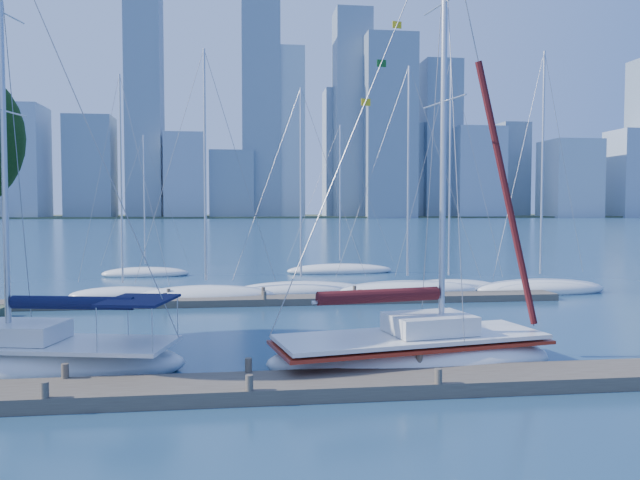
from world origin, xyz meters
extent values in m
plane|color=#17304C|center=(0.00, 0.00, 0.00)|extent=(700.00, 700.00, 0.00)
cube|color=#463D33|center=(0.00, 0.00, 0.20)|extent=(26.00, 2.00, 0.40)
cube|color=#463D33|center=(2.00, 16.00, 0.18)|extent=(30.00, 1.80, 0.36)
cube|color=#38472D|center=(0.00, 320.00, 0.00)|extent=(800.00, 100.00, 1.50)
ellipsoid|color=silver|center=(-6.24, 2.89, 0.25)|extent=(9.02, 4.58, 1.51)
cube|color=silver|center=(-6.24, 2.89, 0.96)|extent=(8.35, 4.22, 0.12)
cube|color=silver|center=(-6.83, 3.02, 1.31)|extent=(2.75, 2.30, 0.55)
cylinder|color=silver|center=(-7.23, 3.11, 7.35)|extent=(0.18, 0.18, 12.68)
cylinder|color=silver|center=(-5.23, 2.68, 2.12)|extent=(4.01, 0.96, 0.10)
cylinder|color=black|center=(-5.23, 2.68, 2.22)|extent=(3.75, 1.19, 0.40)
cube|color=black|center=(-3.21, 2.24, 2.32)|extent=(2.28, 2.73, 0.08)
ellipsoid|color=silver|center=(5.11, 2.21, 0.27)|extent=(9.53, 4.59, 1.60)
cube|color=silver|center=(5.11, 2.21, 1.02)|extent=(8.83, 4.23, 0.13)
cube|color=silver|center=(5.74, 2.32, 1.39)|extent=(2.87, 2.37, 0.59)
cylinder|color=silver|center=(6.17, 2.40, 7.74)|extent=(0.19, 0.19, 13.33)
cylinder|color=silver|center=(4.04, 2.01, 2.25)|extent=(4.28, 0.88, 0.11)
cylinder|color=#450E14|center=(4.04, 2.01, 2.35)|extent=(4.00, 1.14, 0.43)
cube|color=maroon|center=(5.11, 2.21, 0.83)|extent=(9.04, 4.38, 0.11)
ellipsoid|color=silver|center=(-6.74, 18.98, 0.18)|extent=(6.17, 4.15, 0.97)
cylinder|color=silver|center=(-6.74, 18.98, 6.64)|extent=(0.11, 0.11, 11.51)
ellipsoid|color=silver|center=(-2.08, 17.48, 0.23)|extent=(7.66, 2.84, 1.25)
cylinder|color=silver|center=(-2.08, 17.48, 7.34)|extent=(0.14, 0.14, 12.40)
ellipsoid|color=silver|center=(3.27, 19.09, 0.22)|extent=(8.26, 3.58, 1.19)
cylinder|color=silver|center=(3.27, 19.09, 6.50)|extent=(0.13, 0.13, 10.84)
ellipsoid|color=silver|center=(9.42, 18.36, 0.22)|extent=(8.71, 4.26, 1.23)
cylinder|color=silver|center=(9.42, 18.36, 7.14)|extent=(0.13, 0.13, 12.03)
ellipsoid|color=silver|center=(12.25, 19.39, 0.20)|extent=(6.72, 3.03, 1.10)
cylinder|color=silver|center=(12.25, 19.39, 7.45)|extent=(0.12, 0.12, 12.89)
ellipsoid|color=silver|center=(17.47, 18.16, 0.23)|extent=(8.31, 5.54, 1.25)
cylinder|color=silver|center=(17.47, 18.16, 7.67)|extent=(0.14, 0.14, 13.08)
ellipsoid|color=silver|center=(-7.20, 30.46, 0.18)|extent=(6.43, 2.35, 1.00)
cylinder|color=silver|center=(-7.20, 30.46, 5.64)|extent=(0.11, 0.11, 9.47)
ellipsoid|color=silver|center=(7.43, 30.77, 0.20)|extent=(8.48, 3.59, 1.08)
cylinder|color=silver|center=(7.43, 30.77, 6.20)|extent=(0.12, 0.12, 10.43)
cube|color=#8596AC|center=(-96.77, 283.96, 25.68)|extent=(15.38, 23.42, 51.35)
cube|color=slate|center=(-69.73, 287.50, 23.77)|extent=(21.44, 17.63, 47.53)
cube|color=#97A7B5|center=(-47.55, 309.43, 20.52)|extent=(14.63, 17.61, 41.04)
cube|color=#8596AC|center=(-25.94, 284.92, 19.91)|extent=(18.25, 19.81, 39.82)
cube|color=slate|center=(-4.22, 286.68, 16.05)|extent=(20.78, 16.86, 32.09)
cube|color=#97A7B5|center=(21.35, 289.48, 41.10)|extent=(18.97, 14.99, 82.19)
cube|color=#8596AC|center=(51.90, 304.67, 32.73)|extent=(17.52, 17.46, 65.47)
cube|color=slate|center=(70.99, 278.50, 43.45)|extent=(24.18, 18.95, 86.90)
cube|color=#97A7B5|center=(91.42, 294.72, 23.71)|extent=(15.80, 17.11, 47.42)
cube|color=#8596AC|center=(115.77, 279.60, 22.14)|extent=(23.87, 18.80, 44.29)
cube|color=slate|center=(147.05, 309.52, 25.37)|extent=(14.88, 17.52, 50.74)
cube|color=#97A7B5|center=(164.09, 278.94, 19.27)|extent=(24.31, 23.94, 38.54)
cube|color=#8596AC|center=(194.50, 279.05, 22.08)|extent=(13.66, 21.38, 44.16)
cube|color=slate|center=(-45.00, 290.00, 62.71)|extent=(16.32, 18.00, 125.42)
cube|color=slate|center=(10.00, 290.00, 52.13)|extent=(18.19, 18.00, 104.25)
cube|color=slate|center=(55.00, 290.00, 50.71)|extent=(17.63, 18.00, 101.41)
cube|color=slate|center=(100.00, 290.00, 39.13)|extent=(18.48, 18.00, 78.26)
camera|label=1|loc=(-0.20, -16.72, 5.08)|focal=35.00mm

